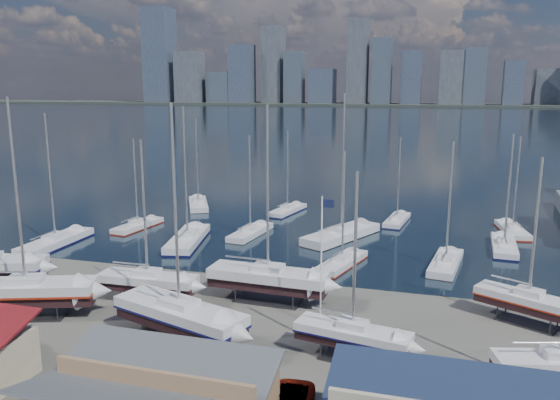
% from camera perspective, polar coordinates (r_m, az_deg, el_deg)
% --- Properties ---
extents(ground, '(1400.00, 1400.00, 0.00)m').
position_cam_1_polar(ground, '(46.20, -3.15, -12.50)').
color(ground, '#605E59').
rests_on(ground, ground).
extents(water, '(1400.00, 600.00, 0.40)m').
position_cam_1_polar(water, '(350.58, 13.83, 8.20)').
color(water, '#172335').
rests_on(water, ground).
extents(far_shore, '(1400.00, 80.00, 2.20)m').
position_cam_1_polar(far_shore, '(610.20, 14.89, 9.59)').
color(far_shore, '#2D332D').
rests_on(far_shore, ground).
extents(skyline, '(639.14, 43.80, 107.69)m').
position_cam_1_polar(skyline, '(604.27, 14.30, 13.21)').
color(skyline, '#475166').
rests_on(skyline, far_shore).
extents(sailboat_cradle_1, '(11.80, 6.74, 18.22)m').
position_cam_1_polar(sailboat_cradle_1, '(50.88, -24.97, -8.65)').
color(sailboat_cradle_1, '#2D2D33').
rests_on(sailboat_cradle_1, ground).
extents(sailboat_cradle_2, '(8.95, 2.77, 14.60)m').
position_cam_1_polar(sailboat_cradle_2, '(50.46, -13.63, -8.24)').
color(sailboat_cradle_2, '#2D2D33').
rests_on(sailboat_cradle_2, ground).
extents(sailboat_cradle_3, '(11.58, 6.39, 17.89)m').
position_cam_1_polar(sailboat_cradle_3, '(42.44, -10.46, -11.76)').
color(sailboat_cradle_3, '#2D2D33').
rests_on(sailboat_cradle_3, ground).
extents(sailboat_cradle_4, '(10.92, 3.46, 17.52)m').
position_cam_1_polar(sailboat_cradle_4, '(49.37, -1.26, -8.17)').
color(sailboat_cradle_4, '#2D2D33').
rests_on(sailboat_cradle_4, ground).
extents(sailboat_cradle_5, '(8.51, 3.76, 13.50)m').
position_cam_1_polar(sailboat_cradle_5, '(39.62, 7.60, -13.78)').
color(sailboat_cradle_5, '#2D2D33').
rests_on(sailboat_cradle_5, ground).
extents(sailboat_cradle_6, '(8.49, 5.92, 13.68)m').
position_cam_1_polar(sailboat_cradle_6, '(49.11, 24.53, -9.62)').
color(sailboat_cradle_6, '#2D2D33').
rests_on(sailboat_cradle_6, ground).
extents(sailboat_cradle_7, '(8.23, 4.13, 13.16)m').
position_cam_1_polar(sailboat_cradle_7, '(39.65, 27.11, -15.03)').
color(sailboat_cradle_7, '#2D2D33').
rests_on(sailboat_cradle_7, ground).
extents(sailboat_moored_0, '(3.18, 11.24, 16.79)m').
position_cam_1_polar(sailboat_moored_0, '(71.94, -22.37, -4.22)').
color(sailboat_moored_0, black).
rests_on(sailboat_moored_0, water).
extents(sailboat_moored_1, '(3.60, 8.89, 12.92)m').
position_cam_1_polar(sailboat_moored_1, '(77.07, -14.63, -2.69)').
color(sailboat_moored_1, black).
rests_on(sailboat_moored_1, water).
extents(sailboat_moored_2, '(6.87, 10.03, 14.86)m').
position_cam_1_polar(sailboat_moored_2, '(88.89, -8.53, -0.54)').
color(sailboat_moored_2, black).
rests_on(sailboat_moored_2, water).
extents(sailboat_moored_3, '(5.58, 12.16, 17.54)m').
position_cam_1_polar(sailboat_moored_3, '(68.50, -9.61, -4.26)').
color(sailboat_moored_3, black).
rests_on(sailboat_moored_3, water).
extents(sailboat_moored_4, '(3.64, 9.27, 13.63)m').
position_cam_1_polar(sailboat_moored_4, '(71.14, -3.11, -3.50)').
color(sailboat_moored_4, black).
rests_on(sailboat_moored_4, water).
extents(sailboat_moored_5, '(4.25, 9.15, 13.20)m').
position_cam_1_polar(sailboat_moored_5, '(83.78, 0.79, -1.17)').
color(sailboat_moored_5, black).
rests_on(sailboat_moored_5, water).
extents(sailboat_moored_6, '(4.64, 9.02, 12.99)m').
position_cam_1_polar(sailboat_moored_6, '(59.62, 6.50, -6.59)').
color(sailboat_moored_6, black).
rests_on(sailboat_moored_6, water).
extents(sailboat_moored_7, '(8.67, 12.96, 19.13)m').
position_cam_1_polar(sailboat_moored_7, '(69.95, 6.43, -3.81)').
color(sailboat_moored_7, black).
rests_on(sailboat_moored_7, water).
extents(sailboat_moored_8, '(3.46, 8.77, 12.76)m').
position_cam_1_polar(sailboat_moored_8, '(79.34, 12.12, -2.16)').
color(sailboat_moored_8, black).
rests_on(sailboat_moored_8, water).
extents(sailboat_moored_9, '(3.96, 9.65, 14.14)m').
position_cam_1_polar(sailboat_moored_9, '(61.47, 16.93, -6.46)').
color(sailboat_moored_9, black).
rests_on(sailboat_moored_9, water).
extents(sailboat_moored_10, '(3.20, 9.77, 14.41)m').
position_cam_1_polar(sailboat_moored_10, '(70.24, 22.35, -4.59)').
color(sailboat_moored_10, black).
rests_on(sailboat_moored_10, water).
extents(sailboat_moored_11, '(3.82, 9.24, 13.40)m').
position_cam_1_polar(sailboat_moored_11, '(78.51, 23.11, -3.00)').
color(sailboat_moored_11, black).
rests_on(sailboat_moored_11, water).
extents(car_b, '(4.28, 2.70, 1.33)m').
position_cam_1_polar(car_b, '(36.98, -9.43, -18.04)').
color(car_b, gray).
rests_on(car_b, ground).
extents(car_d, '(2.61, 4.68, 1.28)m').
position_cam_1_polar(car_d, '(36.23, 9.30, -18.75)').
color(car_d, gray).
rests_on(car_d, ground).
extents(flagpole, '(0.96, 0.12, 10.82)m').
position_cam_1_polar(flagpole, '(42.62, 4.43, -5.76)').
color(flagpole, white).
rests_on(flagpole, ground).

